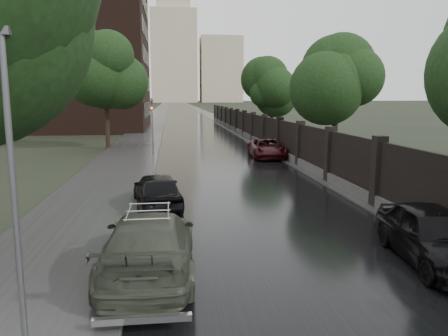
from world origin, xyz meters
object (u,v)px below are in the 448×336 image
(lamp_post, at_px, (14,196))
(volga_sedan, at_px, (149,244))
(tree_left_far, at_px, (105,82))
(tree_right_b, at_px, (337,83))
(traffic_light, at_px, (152,122))
(tree_right_c, at_px, (272,88))
(car_right_near, at_px, (434,235))
(hatchback_left, at_px, (157,190))
(car_right_far, at_px, (267,148))

(lamp_post, relative_size, volga_sedan, 1.00)
(tree_left_far, distance_m, tree_right_b, 17.45)
(traffic_light, bearing_deg, tree_right_b, -14.24)
(tree_right_c, relative_size, car_right_near, 1.64)
(lamp_post, xyz_separation_m, volga_sedan, (1.80, 3.18, -1.93))
(hatchback_left, bearing_deg, car_right_near, 130.56)
(tree_right_b, distance_m, hatchback_left, 16.32)
(traffic_light, relative_size, car_right_far, 0.85)
(tree_left_far, height_order, lamp_post, tree_left_far)
(tree_right_c, xyz_separation_m, lamp_post, (-12.90, -38.50, -2.28))
(volga_sedan, height_order, hatchback_left, volga_sedan)
(tree_right_c, height_order, hatchback_left, tree_right_c)
(lamp_post, xyz_separation_m, car_right_far, (8.80, 22.12, -2.02))
(volga_sedan, bearing_deg, hatchback_left, -88.37)
(car_right_near, distance_m, car_right_far, 19.07)
(car_right_far, bearing_deg, tree_left_far, 153.79)
(hatchback_left, height_order, car_right_far, hatchback_left)
(tree_left_far, height_order, volga_sedan, tree_left_far)
(lamp_post, distance_m, car_right_near, 9.51)
(hatchback_left, bearing_deg, tree_left_far, -84.65)
(traffic_light, bearing_deg, lamp_post, -92.68)
(lamp_post, distance_m, traffic_light, 23.52)
(hatchback_left, bearing_deg, lamp_post, 71.50)
(traffic_light, bearing_deg, car_right_far, -10.14)
(tree_left_far, height_order, hatchback_left, tree_left_far)
(tree_right_b, height_order, tree_right_c, same)
(volga_sedan, bearing_deg, car_right_far, -108.66)
(tree_right_b, xyz_separation_m, car_right_near, (-4.10, -17.46, -4.22))
(volga_sedan, bearing_deg, lamp_post, 62.15)
(tree_right_b, bearing_deg, car_right_near, -103.22)
(tree_left_far, relative_size, car_right_far, 1.57)
(tree_left_far, bearing_deg, tree_right_b, -27.30)
(car_right_near, bearing_deg, traffic_light, 116.97)
(tree_right_c, bearing_deg, traffic_light, -128.18)
(car_right_near, bearing_deg, tree_left_far, 120.47)
(tree_right_c, height_order, car_right_far, tree_right_c)
(tree_right_b, xyz_separation_m, car_right_far, (-4.10, 1.62, -4.29))
(traffic_light, bearing_deg, tree_left_far, 126.47)
(tree_right_b, bearing_deg, hatchback_left, -134.79)
(volga_sedan, xyz_separation_m, hatchback_left, (0.00, 6.13, -0.06))
(lamp_post, bearing_deg, hatchback_left, 79.07)
(lamp_post, bearing_deg, tree_right_b, 57.82)
(traffic_light, distance_m, car_right_near, 21.92)
(volga_sedan, xyz_separation_m, car_right_near, (7.00, -0.14, -0.02))
(volga_sedan, height_order, car_right_far, volga_sedan)
(car_right_far, bearing_deg, tree_right_b, -18.49)
(tree_right_b, xyz_separation_m, hatchback_left, (-11.10, -11.18, -4.26))
(tree_right_b, relative_size, lamp_post, 1.37)
(tree_right_b, distance_m, car_right_far, 6.15)
(tree_left_far, distance_m, car_right_far, 13.85)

